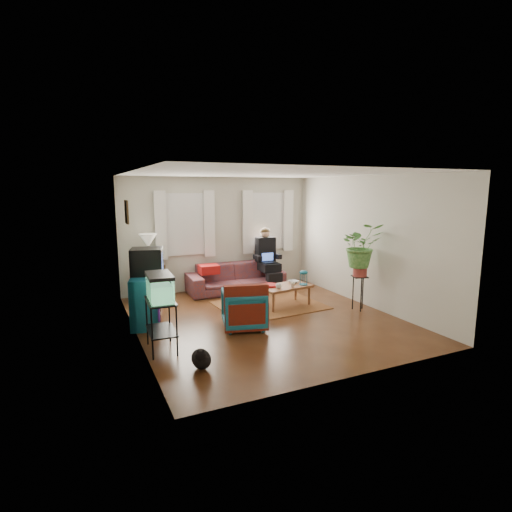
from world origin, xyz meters
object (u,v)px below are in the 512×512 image
dresser (147,300)px  armchair (244,307)px  coffee_table (285,296)px  sofa (236,273)px  side_table (150,281)px  plant_stand (359,293)px  aquarium_stand (161,325)px

dresser → armchair: bearing=-16.4°
armchair → coffee_table: (1.23, 0.79, -0.15)m
sofa → armchair: 2.43m
side_table → coffee_table: (2.35, -1.75, -0.16)m
plant_stand → armchair: bearing=179.6°
side_table → dresser: dresser is taller
aquarium_stand → dresser: bearing=92.4°
side_table → armchair: 2.78m
aquarium_stand → armchair: (1.47, 0.39, -0.02)m
armchair → side_table: bearing=-51.9°
side_table → dresser: 1.69m
armchair → plant_stand: size_ratio=1.07×
plant_stand → side_table: bearing=144.2°
side_table → coffee_table: bearing=-36.6°
sofa → coffee_table: bearing=-71.1°
side_table → plant_stand: size_ratio=1.09×
armchair → coffee_table: 1.47m
side_table → sofa: bearing=-7.1°
armchair → coffee_table: bearing=-133.0°
sofa → aquarium_stand: (-2.24, -2.70, -0.05)m
aquarium_stand → plant_stand: size_ratio=1.12×
dresser → plant_stand: dresser is taller
coffee_table → plant_stand: size_ratio=1.52×
side_table → aquarium_stand: size_ratio=0.97×
side_table → dresser: (-0.34, -1.66, 0.06)m
coffee_table → aquarium_stand: bearing=-165.5°
coffee_table → dresser: bearing=168.9°
aquarium_stand → coffee_table: size_ratio=0.74×
side_table → plant_stand: bearing=-35.8°
armchair → plant_stand: bearing=-166.1°
aquarium_stand → armchair: size_ratio=1.05×
coffee_table → plant_stand: bearing=-43.2°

